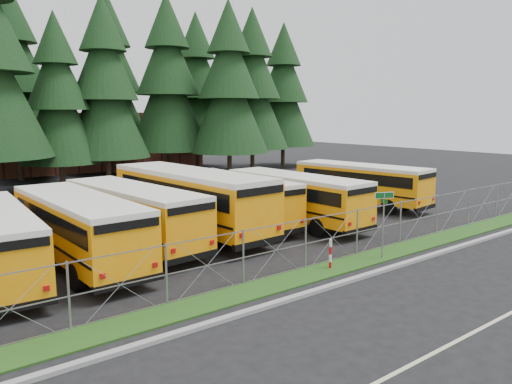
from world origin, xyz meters
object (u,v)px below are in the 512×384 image
bus_4 (186,202)px  bus_3 (130,216)px  bus_6 (291,199)px  bus_east (356,185)px  bus_5 (232,200)px  street_sign (384,211)px  bus_2 (75,230)px  striped_bollard (330,254)px

bus_4 → bus_3: bearing=-172.6°
bus_4 → bus_6: bus_4 is taller
bus_6 → bus_east: bus_east is taller
bus_3 → bus_east: bearing=-3.9°
bus_4 → bus_east: size_ratio=1.17×
bus_4 → bus_5: bus_4 is taller
bus_east → street_sign: size_ratio=3.69×
bus_2 → bus_6: 11.64m
bus_5 → bus_east: bearing=-0.7°
bus_4 → bus_5: 2.94m
bus_4 → bus_east: bearing=-4.9°
street_sign → striped_bollard: street_sign is taller
bus_2 → street_sign: 12.42m
bus_2 → bus_5: size_ratio=1.05×
street_sign → bus_2: bearing=144.6°
bus_6 → bus_4: bearing=160.9°
bus_2 → striped_bollard: (7.45, -6.78, -0.79)m
bus_6 → bus_east: bearing=8.7°
bus_2 → bus_east: size_ratio=1.02×
bus_east → striped_bollard: bus_east is taller
bus_2 → bus_east: bus_2 is taller
bus_2 → bus_5: bus_2 is taller
bus_2 → bus_3: bus_2 is taller
bus_4 → street_sign: 9.84m
bus_6 → striped_bollard: bus_6 is taller
bus_3 → bus_6: 8.87m
bus_4 → bus_5: (2.93, 0.10, -0.27)m
bus_east → street_sign: (-8.36, -8.57, 0.67)m
bus_3 → bus_4: bearing=5.8°
bus_2 → striped_bollard: bearing=-43.2°
bus_3 → bus_6: (8.80, -1.10, -0.02)m
bus_4 → bus_2: bearing=-166.6°
bus_6 → striped_bollard: size_ratio=8.63×
bus_4 → bus_5: bearing=-1.1°
bus_3 → bus_6: size_ratio=1.01×
bus_4 → bus_6: size_ratio=1.18×
bus_6 → bus_east: size_ratio=1.00×
bus_3 → striped_bollard: bearing=-64.5°
bus_2 → bus_6: bus_2 is taller
bus_3 → street_sign: street_sign is taller
bus_3 → street_sign: size_ratio=3.74×
bus_3 → bus_east: 15.64m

